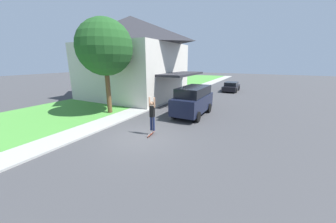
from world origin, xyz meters
The scene contains 9 objects.
ground_plane centered at (0.00, 0.00, 0.00)m, with size 120.00×120.00×0.00m, color #3D3D3F.
lawn centered at (-8.00, 6.00, 0.04)m, with size 10.00×80.00×0.08m.
sidewalk centered at (-3.60, 6.00, 0.05)m, with size 1.80×80.00×0.10m.
house centered at (-7.71, 9.35, 4.58)m, with size 12.53×9.78×8.69m.
lawn_tree_near centered at (-5.11, 2.78, 5.11)m, with size 4.20×4.20×7.15m.
suv_parked centered at (1.06, 5.40, 1.21)m, with size 2.05×4.60×2.24m.
car_down_street centered at (1.59, 19.37, 0.62)m, with size 1.93×4.32×1.29m.
skateboarder centered at (0.42, 0.52, 1.27)m, with size 0.41×0.23×1.95m.
skateboard centered at (0.42, 0.33, 0.09)m, with size 0.24×0.80×0.27m.
Camera 1 is at (5.94, -8.06, 4.16)m, focal length 20.00 mm.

